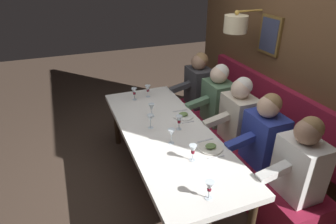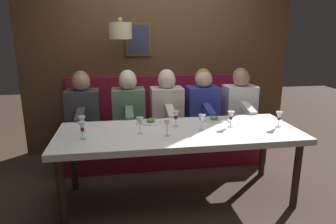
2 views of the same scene
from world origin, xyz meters
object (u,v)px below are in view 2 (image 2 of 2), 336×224
(wine_glass_6, at_px, (82,121))
(wine_glass_7, at_px, (202,119))
(wine_glass_3, at_px, (167,124))
(diner_near, at_px, (203,102))
(diner_middle, at_px, (167,103))
(diner_farthest, at_px, (83,106))
(wine_glass_4, at_px, (82,127))
(diner_far, at_px, (129,104))
(diner_nearest, at_px, (240,100))
(wine_glass_0, at_px, (176,115))
(wine_glass_1, at_px, (140,122))
(dining_table, at_px, (179,137))
(wine_glass_2, at_px, (279,116))
(wine_glass_5, at_px, (231,116))

(wine_glass_6, height_order, wine_glass_7, same)
(wine_glass_3, distance_m, wine_glass_6, 0.82)
(diner_near, relative_size, diner_middle, 1.00)
(diner_farthest, height_order, wine_glass_4, diner_farthest)
(diner_far, distance_m, wine_glass_6, 0.93)
(diner_nearest, distance_m, wine_glass_7, 1.20)
(wine_glass_0, height_order, wine_glass_1, same)
(wine_glass_1, distance_m, wine_glass_7, 0.61)
(diner_middle, height_order, wine_glass_0, diner_middle)
(dining_table, height_order, wine_glass_1, wine_glass_1)
(wine_glass_1, height_order, wine_glass_2, same)
(diner_near, relative_size, diner_farthest, 1.00)
(diner_nearest, bearing_deg, dining_table, 131.90)
(dining_table, height_order, diner_nearest, diner_nearest)
(diner_middle, xyz_separation_m, diner_far, (0.00, 0.48, 0.00))
(wine_glass_0, height_order, wine_glass_6, same)
(wine_glass_2, bearing_deg, diner_farthest, 65.49)
(wine_glass_4, xyz_separation_m, wine_glass_7, (0.07, -1.13, 0.00))
(diner_nearest, height_order, diner_middle, same)
(wine_glass_0, relative_size, wine_glass_2, 1.00)
(diner_nearest, height_order, wine_glass_5, diner_nearest)
(wine_glass_6, bearing_deg, wine_glass_2, -93.90)
(dining_table, bearing_deg, diner_nearest, -48.10)
(wine_glass_2, relative_size, wine_glass_7, 1.00)
(dining_table, height_order, wine_glass_6, wine_glass_6)
(diner_far, xyz_separation_m, wine_glass_4, (-0.99, 0.44, 0.04))
(wine_glass_2, height_order, wine_glass_5, same)
(diner_nearest, xyz_separation_m, wine_glass_7, (-0.92, 0.76, 0.04))
(wine_glass_3, bearing_deg, wine_glass_4, 87.95)
(wine_glass_6, bearing_deg, wine_glass_7, -95.98)
(diner_farthest, relative_size, wine_glass_1, 4.82)
(wine_glass_0, bearing_deg, diner_far, 31.92)
(wine_glass_0, height_order, wine_glass_2, same)
(dining_table, xyz_separation_m, wine_glass_1, (-0.05, 0.39, 0.18))
(diner_nearest, relative_size, wine_glass_6, 4.82)
(diner_middle, xyz_separation_m, wine_glass_7, (-0.92, -0.21, 0.04))
(diner_nearest, relative_size, wine_glass_0, 4.82)
(diner_near, distance_m, wine_glass_5, 0.85)
(wine_glass_0, xyz_separation_m, wine_glass_3, (-0.28, 0.13, 0.00))
(dining_table, distance_m, wine_glass_3, 0.27)
(diner_nearest, bearing_deg, wine_glass_5, 152.59)
(diner_far, bearing_deg, diner_farthest, 90.00)
(diner_middle, distance_m, wine_glass_1, 1.01)
(diner_middle, distance_m, wine_glass_2, 1.38)
(dining_table, relative_size, diner_near, 3.02)
(diner_middle, xyz_separation_m, wine_glass_2, (-0.93, -1.01, 0.04))
(diner_middle, relative_size, wine_glass_2, 4.82)
(diner_near, distance_m, wine_glass_1, 1.27)
(dining_table, bearing_deg, wine_glass_3, 134.20)
(diner_far, height_order, wine_glass_7, diner_far)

